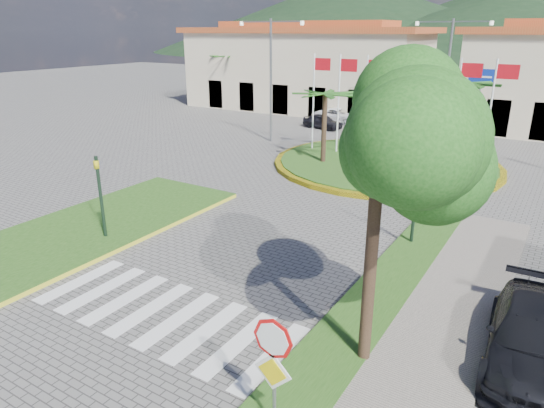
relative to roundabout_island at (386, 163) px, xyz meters
The scene contains 19 objects.
ground 22.00m from the roundabout_island, 90.01° to the right, with size 160.00×160.00×0.00m, color slate.
median_left 17.27m from the roundabout_island, 112.12° to the right, with size 5.00×14.00×0.18m, color #224B15.
crosswalk 18.00m from the roundabout_island, 90.02° to the right, with size 8.00×3.00×0.01m, color silver.
roundabout_island is the anchor object (origin of this frame).
stop_sign 20.69m from the roundabout_island, 76.27° to the right, with size 0.80×0.11×2.65m.
deciduous_tree 18.55m from the roundabout_island, 72.09° to the right, with size 3.60×3.60×6.80m.
traffic_light_left 16.45m from the roundabout_island, 108.56° to the right, with size 0.15×0.18×3.20m.
traffic_light_right 11.11m from the roundabout_island, 65.80° to the right, with size 0.15×0.18×3.20m.
direction_sign_west 9.78m from the roundabout_island, 102.60° to the left, with size 1.60×0.14×5.20m.
direction_sign_east 10.03m from the roundabout_island, 71.53° to the left, with size 1.60×0.14×5.20m.
street_lamp_centre 9.15m from the roundabout_island, 82.91° to the left, with size 4.80×0.16×8.00m.
street_lamp_west 10.19m from the roundabout_island, 167.48° to the left, with size 4.80×0.16×8.00m.
building_left 21.59m from the roundabout_island, 131.20° to the left, with size 23.32×9.54×8.05m.
hill_far_west 130.64m from the roundabout_island, 114.99° to the left, with size 140.00×140.00×22.00m, color black.
hill_near_back 108.74m from the roundabout_island, 95.29° to the left, with size 110.00×110.00×16.00m, color black.
white_van 13.72m from the roundabout_island, 126.12° to the left, with size 1.87×4.07×1.13m, color white.
car_dark_a 11.32m from the roundabout_island, 135.02° to the left, with size 1.31×3.25×1.11m, color black.
car_dark_b 13.68m from the roundabout_island, 74.66° to the left, with size 1.31×3.76×1.24m, color black.
car_side_right 17.38m from the roundabout_island, 59.70° to the right, with size 1.92×4.72×1.37m, color black.
Camera 1 is at (8.69, -4.14, 7.36)m, focal length 32.00 mm.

